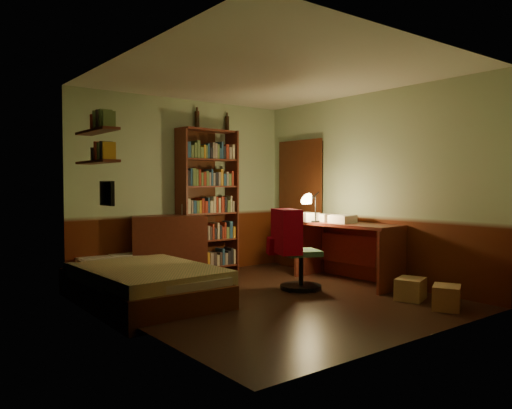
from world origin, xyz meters
TOP-DOWN VIEW (x-y plane):
  - floor at (0.00, 0.00)m, footprint 3.50×4.00m
  - ceiling at (0.00, 0.00)m, footprint 3.50×4.00m
  - wall_back at (0.00, 2.01)m, footprint 3.50×0.02m
  - wall_left at (-1.76, 0.00)m, footprint 0.02×4.00m
  - wall_right at (1.76, 0.00)m, footprint 0.02×4.00m
  - wall_front at (0.00, -2.01)m, footprint 3.50×0.02m
  - doorway at (1.72, 1.30)m, footprint 0.06×0.90m
  - door_trim at (1.69, 1.30)m, footprint 0.02×0.98m
  - bed at (-1.19, 0.96)m, footprint 1.27×2.31m
  - dresser at (-0.38, 1.76)m, footprint 1.14×0.87m
  - mini_stereo at (0.01, 1.89)m, footprint 0.31×0.25m
  - bookshelf at (0.32, 1.85)m, footprint 0.95×0.39m
  - bottle_left at (0.20, 1.96)m, footprint 0.08×0.08m
  - bottle_right at (0.75, 1.96)m, footprint 0.08×0.08m
  - desk at (1.44, 0.07)m, footprint 0.74×1.57m
  - paper_stack at (1.21, 0.62)m, footprint 0.29×0.35m
  - desk_lamp at (1.18, 0.43)m, footprint 0.23×0.23m
  - office_chair at (0.64, 0.14)m, footprint 0.63×0.60m
  - red_jacket at (0.74, -0.08)m, footprint 0.37×0.53m
  - wall_shelf_lower at (-1.64, 1.10)m, footprint 0.20×0.90m
  - wall_shelf_upper at (-1.64, 1.10)m, footprint 0.20×0.90m
  - framed_picture at (-1.72, 0.60)m, footprint 0.04×0.32m
  - cardboard_box_a at (1.18, -1.58)m, footprint 0.43×0.40m
  - cardboard_box_b at (1.26, -1.07)m, footprint 0.43×0.39m

SIDE VIEW (x-z plane):
  - floor at x=0.00m, z-range -0.02..0.00m
  - cardboard_box_b at x=1.26m, z-range 0.00..0.25m
  - cardboard_box_a at x=1.18m, z-range 0.00..0.26m
  - bed at x=-1.19m, z-range 0.00..0.68m
  - desk at x=1.44m, z-range 0.00..0.82m
  - dresser at x=-0.38m, z-range 0.00..0.90m
  - office_chair at x=0.64m, z-range 0.00..1.01m
  - paper_stack at x=1.21m, z-range 0.82..0.94m
  - mini_stereo at x=0.01m, z-range 0.90..1.06m
  - doorway at x=1.72m, z-range 0.00..2.00m
  - door_trim at x=1.69m, z-range -0.04..2.04m
  - bookshelf at x=0.32m, z-range 0.00..2.16m
  - desk_lamp at x=1.18m, z-range 0.82..1.48m
  - framed_picture at x=-1.72m, z-range 1.12..1.38m
  - red_jacket at x=0.74m, z-range 1.01..1.58m
  - wall_back at x=0.00m, z-range 0.00..2.60m
  - wall_left at x=-1.76m, z-range 0.00..2.60m
  - wall_right at x=1.76m, z-range 0.00..2.60m
  - wall_front at x=0.00m, z-range 0.00..2.60m
  - wall_shelf_lower at x=-1.64m, z-range 1.59..1.61m
  - wall_shelf_upper at x=-1.64m, z-range 1.94..1.96m
  - bottle_right at x=0.75m, z-range 2.16..2.40m
  - bottle_left at x=0.20m, z-range 2.16..2.44m
  - ceiling at x=0.00m, z-range 2.60..2.62m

